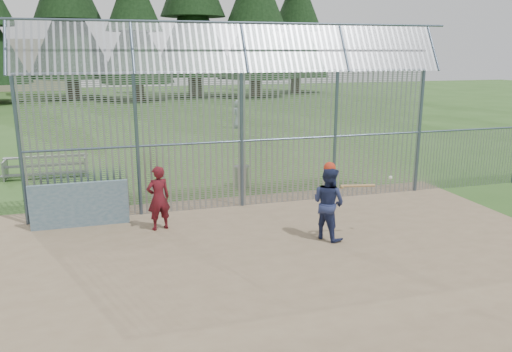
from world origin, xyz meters
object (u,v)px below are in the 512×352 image
object	(u,v)px
batter	(328,203)
bleacher	(46,166)
dugout_wall	(80,205)
trash_can	(241,176)
onlooker	(158,198)

from	to	relation	value
batter	bleacher	bearing A→B (deg)	11.89
dugout_wall	trash_can	world-z (taller)	dugout_wall
onlooker	trash_can	world-z (taller)	onlooker
dugout_wall	batter	xyz separation A→B (m)	(5.96, -2.63, 0.31)
bleacher	batter	bearing A→B (deg)	-49.79
dugout_wall	batter	distance (m)	6.52
trash_can	batter	bearing A→B (deg)	-81.22
dugout_wall	trash_can	size ratio (longest dim) A/B	3.05
batter	trash_can	bearing A→B (deg)	-19.54
onlooker	trash_can	distance (m)	4.76
batter	onlooker	xyz separation A→B (m)	(-3.96, 1.82, -0.06)
batter	bleacher	distance (m)	11.56
onlooker	bleacher	world-z (taller)	onlooker
dugout_wall	onlooker	bearing A→B (deg)	-22.07
dugout_wall	onlooker	size ratio (longest dim) A/B	1.47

